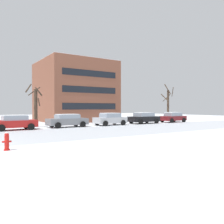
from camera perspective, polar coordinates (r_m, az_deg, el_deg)
The scene contains 9 objects.
fire_hydrant at distance 13.17m, azimuth -23.84°, elevation -6.38°, with size 0.44×0.30×0.93m.
parked_car_red at distance 24.72m, azimuth -22.24°, elevation -2.29°, with size 4.06×2.09×1.45m.
parked_car_gray at distance 26.60m, azimuth -10.61°, elevation -1.99°, with size 4.43×2.06×1.45m.
parked_car_silver at distance 29.08m, azimuth -0.44°, elevation -1.67°, with size 3.97×2.12×1.51m.
parked_car_black at distance 32.50m, azimuth 7.64°, elevation -1.39°, with size 4.34×2.20×1.51m.
parked_car_maroon at distance 36.26m, azimuth 14.37°, elevation -1.19°, with size 4.02×2.11×1.48m.
tree_far_right at distance 40.38m, azimuth 13.21°, elevation 2.02°, with size 1.98×1.95×6.01m.
tree_far_mid at distance 27.94m, azimuth -17.81°, elevation 1.44°, with size 1.91×1.91×4.89m.
building_far_right at distance 39.17m, azimuth -8.90°, elevation 4.83°, with size 10.68×10.88×9.48m.
Camera 1 is at (-0.30, -15.27, 2.15)m, focal length 38.28 mm.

